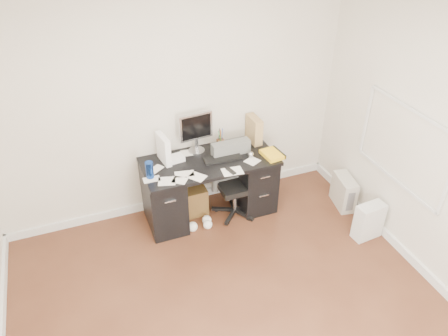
# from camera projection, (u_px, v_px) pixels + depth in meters

# --- Properties ---
(ground) EXTENTS (4.00, 4.00, 0.00)m
(ground) POSITION_uv_depth(u_px,v_px,m) (241.00, 330.00, 3.91)
(ground) COLOR #462416
(ground) RESTS_ON ground
(room_shell) EXTENTS (4.02, 4.02, 2.71)m
(room_shell) POSITION_uv_depth(u_px,v_px,m) (249.00, 176.00, 3.02)
(room_shell) COLOR beige
(room_shell) RESTS_ON ground
(desk) EXTENTS (1.50, 0.70, 0.75)m
(desk) POSITION_uv_depth(u_px,v_px,m) (210.00, 185.00, 5.05)
(desk) COLOR black
(desk) RESTS_ON ground
(loose_papers) EXTENTS (1.10, 0.60, 0.00)m
(loose_papers) POSITION_uv_depth(u_px,v_px,m) (194.00, 166.00, 4.76)
(loose_papers) COLOR white
(loose_papers) RESTS_ON desk
(lcd_monitor) EXTENTS (0.41, 0.26, 0.49)m
(lcd_monitor) POSITION_uv_depth(u_px,v_px,m) (196.00, 133.00, 4.87)
(lcd_monitor) COLOR #B3B4B8
(lcd_monitor) RESTS_ON desk
(keyboard) EXTENTS (0.43, 0.17, 0.02)m
(keyboard) POSITION_uv_depth(u_px,v_px,m) (223.00, 158.00, 4.86)
(keyboard) COLOR black
(keyboard) RESTS_ON desk
(computer_mouse) EXTENTS (0.07, 0.07, 0.07)m
(computer_mouse) POSITION_uv_depth(u_px,v_px,m) (251.00, 154.00, 4.89)
(computer_mouse) COLOR #B3B4B8
(computer_mouse) RESTS_ON desk
(travel_mug) EXTENTS (0.10, 0.10, 0.19)m
(travel_mug) POSITION_uv_depth(u_px,v_px,m) (150.00, 170.00, 4.53)
(travel_mug) COLOR navy
(travel_mug) RESTS_ON desk
(white_binder) EXTENTS (0.17, 0.29, 0.32)m
(white_binder) POSITION_uv_depth(u_px,v_px,m) (163.00, 149.00, 4.74)
(white_binder) COLOR white
(white_binder) RESTS_ON desk
(magazine_file) EXTENTS (0.14, 0.27, 0.31)m
(magazine_file) POSITION_uv_depth(u_px,v_px,m) (254.00, 130.00, 5.11)
(magazine_file) COLOR #A3844F
(magazine_file) RESTS_ON desk
(pen_cup) EXTENTS (0.10, 0.10, 0.23)m
(pen_cup) POSITION_uv_depth(u_px,v_px,m) (221.00, 138.00, 5.03)
(pen_cup) COLOR brown
(pen_cup) RESTS_ON desk
(yellow_book) EXTENTS (0.22, 0.27, 0.04)m
(yellow_book) POSITION_uv_depth(u_px,v_px,m) (272.00, 154.00, 4.91)
(yellow_book) COLOR yellow
(yellow_book) RESTS_ON desk
(paper_remote) EXTENTS (0.24, 0.20, 0.02)m
(paper_remote) POSITION_uv_depth(u_px,v_px,m) (232.00, 171.00, 4.67)
(paper_remote) COLOR white
(paper_remote) RESTS_ON desk
(office_chair) EXTENTS (0.51, 0.51, 0.90)m
(office_chair) POSITION_uv_depth(u_px,v_px,m) (235.00, 182.00, 5.03)
(office_chair) COLOR #525552
(office_chair) RESTS_ON ground
(pc_tower) EXTENTS (0.24, 0.42, 0.39)m
(pc_tower) POSITION_uv_depth(u_px,v_px,m) (344.00, 192.00, 5.29)
(pc_tower) COLOR beige
(pc_tower) RESTS_ON ground
(shopping_bag) EXTENTS (0.34, 0.25, 0.43)m
(shopping_bag) POSITION_uv_depth(u_px,v_px,m) (369.00, 221.00, 4.81)
(shopping_bag) COLOR silver
(shopping_bag) RESTS_ON ground
(wicker_basket) EXTENTS (0.35, 0.35, 0.35)m
(wicker_basket) POSITION_uv_depth(u_px,v_px,m) (190.00, 199.00, 5.21)
(wicker_basket) COLOR #503918
(wicker_basket) RESTS_ON ground
(desk_printer) EXTENTS (0.36, 0.31, 0.20)m
(desk_printer) POSITION_uv_depth(u_px,v_px,m) (251.00, 187.00, 5.52)
(desk_printer) COLOR slate
(desk_printer) RESTS_ON ground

